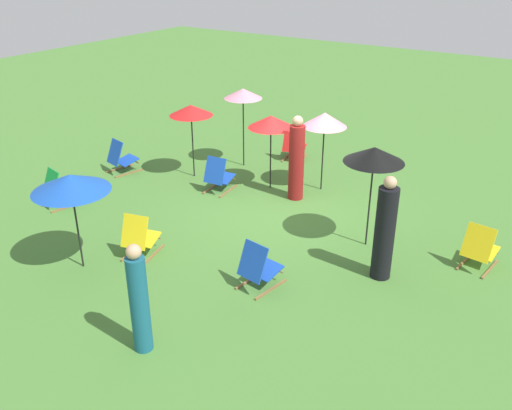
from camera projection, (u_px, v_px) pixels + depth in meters
ground_plane at (287, 206)px, 11.91m from camera, size 40.00×40.00×0.00m
deckchair_1 at (140, 237)px, 9.89m from camera, size 0.65×0.85×0.83m
deckchair_2 at (218, 176)px, 12.47m from camera, size 0.55×0.80×0.83m
deckchair_3 at (121, 158)px, 13.49m from camera, size 0.64×0.85×0.83m
deckchair_5 at (294, 146)px, 14.30m from camera, size 0.63×0.84×0.83m
deckchair_6 at (259, 268)px, 8.97m from camera, size 0.59×0.82×0.83m
deckchair_7 at (480, 249)px, 9.52m from camera, size 0.57×0.81×0.83m
deckchair_8 at (58, 190)px, 11.78m from camera, size 0.64×0.85×0.83m
umbrella_0 at (374, 155)px, 9.64m from camera, size 1.08×1.08×1.93m
umbrella_1 at (271, 122)px, 12.13m from camera, size 1.01×1.01×1.71m
umbrella_2 at (70, 183)px, 9.03m from camera, size 1.29×1.29×1.73m
umbrella_3 at (191, 110)px, 12.72m from camera, size 1.01×1.01×1.76m
umbrella_4 at (243, 94)px, 13.28m from camera, size 0.93×0.93×1.96m
umbrella_5 at (325, 120)px, 12.01m from camera, size 0.98×0.98×1.80m
person_0 at (385, 231)px, 9.05m from camera, size 0.48×0.48×1.83m
person_1 at (296, 160)px, 11.91m from camera, size 0.47×0.47×1.87m
person_2 at (139, 301)px, 7.42m from camera, size 0.27×0.27×1.66m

